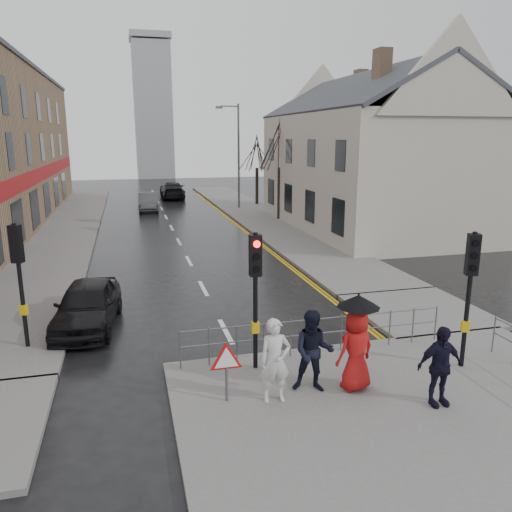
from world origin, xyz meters
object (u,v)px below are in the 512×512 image
pedestrian_d (440,366)px  car_parked (87,305)px  pedestrian_a (275,361)px  car_mid (148,202)px  pedestrian_with_umbrella (357,340)px  pedestrian_b (313,351)px

pedestrian_d → car_parked: bearing=138.1°
pedestrian_d → car_parked: (-7.51, 6.86, -0.30)m
pedestrian_a → car_mid: size_ratio=0.43×
pedestrian_with_umbrella → pedestrian_d: (1.40, -1.07, -0.29)m
car_parked → car_mid: car_parked is taller
car_parked → pedestrian_d: bearing=-35.8°
car_mid → pedestrian_d: bearing=-79.7°
pedestrian_with_umbrella → pedestrian_d: 1.79m
pedestrian_b → pedestrian_with_umbrella: (0.96, -0.15, 0.23)m
pedestrian_a → car_mid: 30.72m
pedestrian_d → car_mid: (-4.56, 31.71, -0.32)m
pedestrian_a → pedestrian_b: pedestrian_b is taller
pedestrian_b → pedestrian_a: bearing=-147.7°
pedestrian_a → pedestrian_d: bearing=-15.9°
pedestrian_d → car_parked: size_ratio=0.42×
pedestrian_with_umbrella → car_parked: (-6.11, 5.78, -0.59)m
pedestrian_a → pedestrian_with_umbrella: (1.90, 0.05, 0.24)m
pedestrian_a → pedestrian_with_umbrella: size_ratio=0.83×
pedestrian_b → car_mid: bearing=114.5°
pedestrian_a → pedestrian_with_umbrella: bearing=2.8°
pedestrian_b → car_mid: pedestrian_b is taller
car_parked → pedestrian_a: bearing=-47.6°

